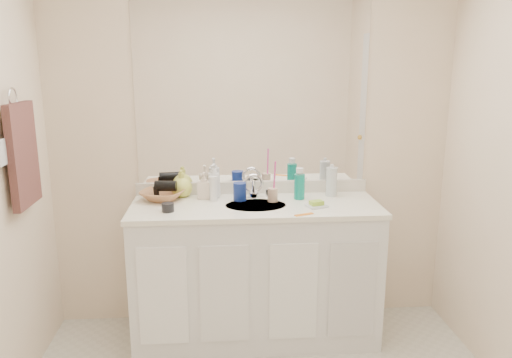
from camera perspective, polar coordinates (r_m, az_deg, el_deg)
name	(u,v)px	position (r m, az deg, el deg)	size (l,w,h in m)	color
wall_back	(252,145)	(3.25, -0.43, 3.90)	(2.60, 0.02, 2.40)	#F8E1C2
vanity_cabinet	(255,273)	(3.21, -0.07, -10.70)	(1.50, 0.55, 0.85)	white
countertop	(255,206)	(3.06, -0.07, -3.16)	(1.52, 0.57, 0.03)	white
backsplash	(252,187)	(3.29, -0.40, -0.95)	(1.52, 0.03, 0.08)	silver
sink_basin	(256,207)	(3.04, -0.04, -3.21)	(0.37, 0.37, 0.02)	beige
faucet	(254,189)	(3.19, -0.28, -1.14)	(0.02, 0.02, 0.11)	silver
mirror	(252,89)	(3.21, -0.43, 10.24)	(1.48, 0.01, 1.20)	white
blue_mug	(240,192)	(3.13, -1.87, -1.45)	(0.08, 0.08, 0.11)	navy
tan_cup	(273,195)	(3.10, 1.93, -1.82)	(0.06, 0.06, 0.08)	#C8A78D
toothbrush	(274,178)	(3.08, 2.13, 0.12)	(0.01, 0.01, 0.22)	#E63C9A
mouthwash_bottle	(299,187)	(3.16, 4.98, -0.88)	(0.07, 0.07, 0.16)	#0B8775
clear_pump_bottle	(332,182)	(3.26, 8.63, -0.31)	(0.07, 0.07, 0.19)	silver
soap_dish	(316,206)	(3.02, 6.92, -3.07)	(0.11, 0.09, 0.01)	silver
green_soap	(316,203)	(3.01, 6.93, -2.75)	(0.08, 0.05, 0.03)	#98C931
orange_comb	(304,214)	(2.86, 5.50, -4.05)	(0.12, 0.02, 0.00)	orange
dark_jar	(168,207)	(2.94, -10.03, -3.21)	(0.07, 0.07, 0.05)	black
extra_white_bottle	(213,189)	(3.12, -4.90, -1.10)	(0.05, 0.05, 0.16)	white
soap_bottle_white	(214,181)	(3.19, -4.82, -0.18)	(0.08, 0.09, 0.22)	white
soap_bottle_cream	(204,185)	(3.18, -5.95, -0.73)	(0.08, 0.08, 0.17)	beige
soap_bottle_yellow	(182,183)	(3.24, -8.49, -0.51)	(0.13, 0.13, 0.17)	#D1D954
wicker_basket	(163,195)	(3.19, -10.59, -1.80)	(0.26, 0.26, 0.06)	#9F6640
hair_dryer	(166,186)	(3.18, -10.28, -0.79)	(0.07, 0.07, 0.13)	black
towel_ring	(13,98)	(2.88, -26.04, 8.35)	(0.11, 0.11, 0.01)	silver
hand_towel	(23,155)	(2.91, -25.07, 2.50)	(0.04, 0.32, 0.55)	#39201F
switch_plate	(2,153)	(2.73, -27.05, 2.71)	(0.01, 0.09, 0.13)	white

